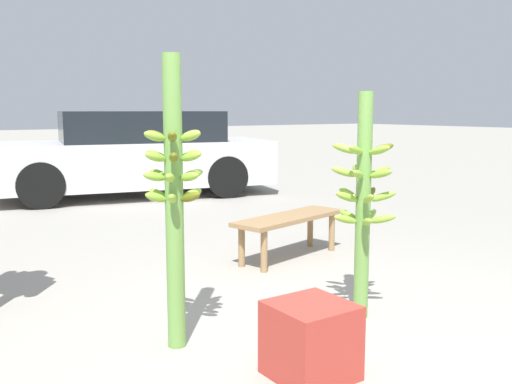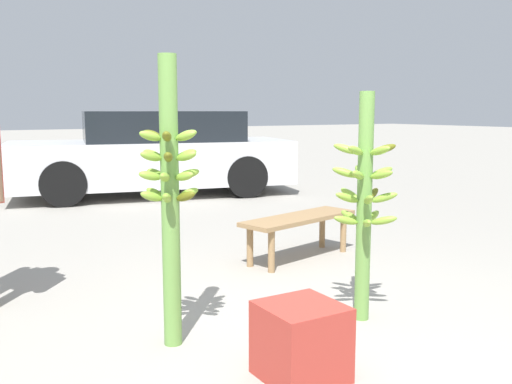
{
  "view_description": "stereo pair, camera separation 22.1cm",
  "coord_description": "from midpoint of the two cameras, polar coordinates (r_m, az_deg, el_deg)",
  "views": [
    {
      "loc": [
        -2.09,
        -2.45,
        1.4
      ],
      "look_at": [
        0.02,
        0.62,
        0.86
      ],
      "focal_mm": 40.0,
      "sensor_mm": 36.0,
      "label": 1
    },
    {
      "loc": [
        -1.91,
        -2.57,
        1.4
      ],
      "look_at": [
        0.02,
        0.62,
        0.86
      ],
      "focal_mm": 40.0,
      "sensor_mm": 36.0,
      "label": 2
    }
  ],
  "objects": [
    {
      "name": "banana_stalk_center",
      "position": [
        3.82,
        9.06,
        -0.66
      ],
      "size": [
        0.44,
        0.44,
        1.52
      ],
      "color": "#6B9E47",
      "rests_on": "ground_plane"
    },
    {
      "name": "ground_plane",
      "position": [
        3.5,
        3.86,
        -15.37
      ],
      "size": [
        80.0,
        80.0,
        0.0
      ],
      "primitive_type": "plane",
      "color": "#9E998E"
    },
    {
      "name": "market_bench",
      "position": [
        5.39,
        2.17,
        -3.07
      ],
      "size": [
        1.31,
        0.66,
        0.41
      ],
      "rotation": [
        0.0,
        0.0,
        0.24
      ],
      "color": "#99754C",
      "rests_on": "ground_plane"
    },
    {
      "name": "parked_car",
      "position": [
        9.53,
        -12.86,
        3.65
      ],
      "size": [
        4.76,
        2.63,
        1.38
      ],
      "rotation": [
        0.0,
        0.0,
        1.35
      ],
      "color": "silver",
      "rests_on": "ground_plane"
    },
    {
      "name": "banana_stalk_left",
      "position": [
        3.33,
        -10.08,
        -0.14
      ],
      "size": [
        0.37,
        0.36,
        1.71
      ],
      "color": "#6B9E47",
      "rests_on": "ground_plane"
    },
    {
      "name": "produce_crate",
      "position": [
        3.1,
        3.39,
        -14.6
      ],
      "size": [
        0.4,
        0.4,
        0.4
      ],
      "color": "#B2382D",
      "rests_on": "ground_plane"
    }
  ]
}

